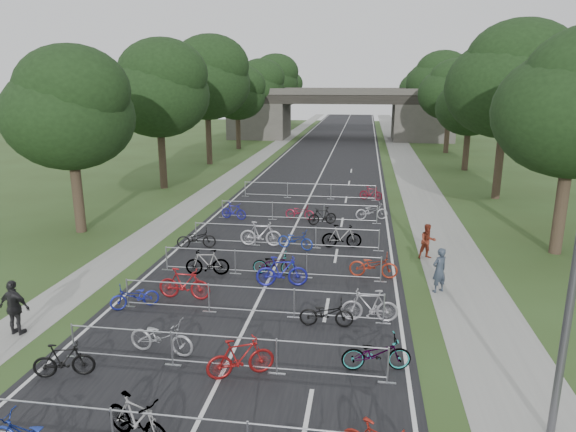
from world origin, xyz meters
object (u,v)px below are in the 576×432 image
(pedestrian_c, at_px, (15,308))
(pedestrian_a, at_px, (439,270))
(overpass_bridge, at_px, (339,114))
(pedestrian_b, at_px, (428,242))
(bike_1, at_px, (138,420))

(pedestrian_c, bearing_deg, pedestrian_a, -152.73)
(pedestrian_a, distance_m, pedestrian_c, 15.12)
(overpass_bridge, bearing_deg, pedestrian_b, -82.37)
(bike_1, height_order, pedestrian_a, pedestrian_a)
(pedestrian_b, bearing_deg, overpass_bridge, 79.66)
(overpass_bridge, distance_m, bike_1, 64.72)
(overpass_bridge, distance_m, pedestrian_a, 55.19)
(overpass_bridge, distance_m, pedestrian_b, 51.25)
(pedestrian_a, bearing_deg, bike_1, 16.71)
(pedestrian_c, bearing_deg, pedestrian_b, -140.19)
(bike_1, distance_m, pedestrian_a, 12.71)
(overpass_bridge, xyz_separation_m, bike_1, (-1.11, -64.65, -2.94))
(overpass_bridge, distance_m, pedestrian_c, 60.80)
(overpass_bridge, bearing_deg, pedestrian_a, -82.91)
(overpass_bridge, height_order, pedestrian_b, overpass_bridge)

